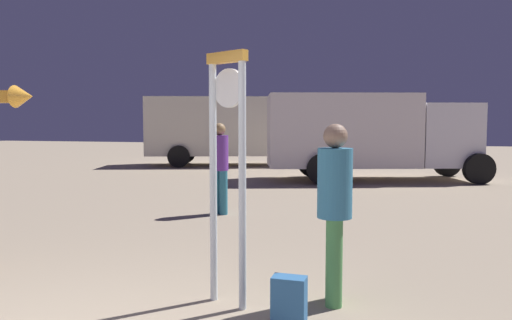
# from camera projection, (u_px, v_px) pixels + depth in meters

# --- Properties ---
(standing_clock) EXTENTS (0.45, 0.25, 2.39)m
(standing_clock) POSITION_uv_depth(u_px,v_px,m) (228.00, 155.00, 4.40)
(standing_clock) COLOR white
(standing_clock) RESTS_ON ground_plane
(person_near_clock) EXTENTS (0.33, 0.33, 1.73)m
(person_near_clock) POSITION_uv_depth(u_px,v_px,m) (335.00, 204.00, 4.45)
(person_near_clock) COLOR #4E9651
(person_near_clock) RESTS_ON ground_plane
(backpack) EXTENTS (0.28, 0.20, 0.45)m
(backpack) POSITION_uv_depth(u_px,v_px,m) (289.00, 304.00, 3.93)
(backpack) COLOR #32689D
(backpack) RESTS_ON ground_plane
(person_distant) EXTENTS (0.34, 0.34, 1.76)m
(person_distant) POSITION_uv_depth(u_px,v_px,m) (220.00, 164.00, 9.00)
(person_distant) COLOR teal
(person_distant) RESTS_ON ground_plane
(box_truck_near) EXTENTS (6.91, 4.18, 2.65)m
(box_truck_near) POSITION_uv_depth(u_px,v_px,m) (367.00, 133.00, 14.57)
(box_truck_near) COLOR silver
(box_truck_near) RESTS_ON ground_plane
(box_truck_far) EXTENTS (7.38, 4.47, 2.89)m
(box_truck_far) POSITION_uv_depth(u_px,v_px,m) (224.00, 128.00, 20.14)
(box_truck_far) COLOR beige
(box_truck_far) RESTS_ON ground_plane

